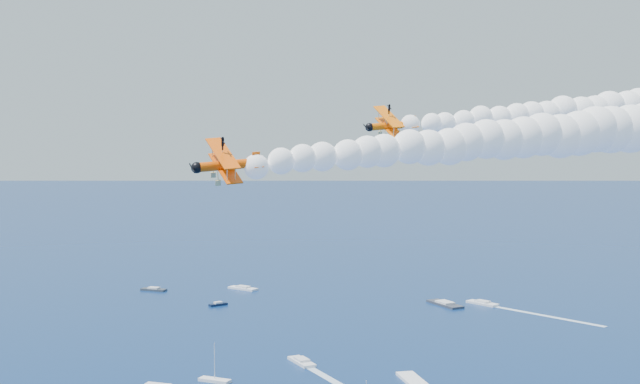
% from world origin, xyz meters
% --- Properties ---
extents(biplane_lead, '(11.19, 11.93, 8.09)m').
position_xyz_m(biplane_lead, '(2.91, 38.77, 56.13)').
color(biplane_lead, '#FF6A05').
extents(biplane_trail, '(11.88, 12.38, 8.31)m').
position_xyz_m(biplane_trail, '(-7.10, 7.24, 51.69)').
color(biplane_trail, '#F75405').
extents(smoke_trail_lead, '(66.52, 62.30, 11.56)m').
position_xyz_m(smoke_trail_lead, '(29.13, 56.40, 58.55)').
color(smoke_trail_lead, white).
extents(smoke_trail_trail, '(66.65, 65.40, 11.56)m').
position_xyz_m(smoke_trail_trail, '(17.46, 27.12, 54.11)').
color(smoke_trail_trail, white).
extents(spectator_boats, '(249.40, 178.24, 0.70)m').
position_xyz_m(spectator_boats, '(-14.37, 122.04, 0.35)').
color(spectator_boats, white).
rests_on(spectator_boats, ground).
extents(boat_wakes, '(91.31, 153.37, 0.04)m').
position_xyz_m(boat_wakes, '(-21.73, 105.75, 0.03)').
color(boat_wakes, white).
rests_on(boat_wakes, ground).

